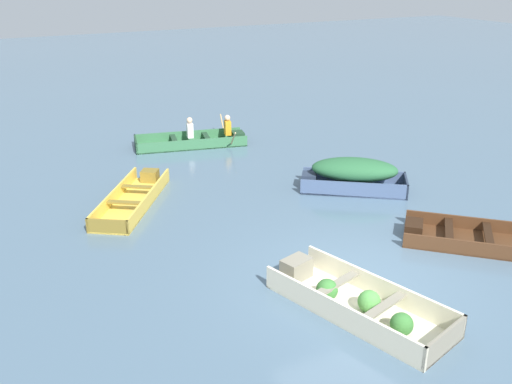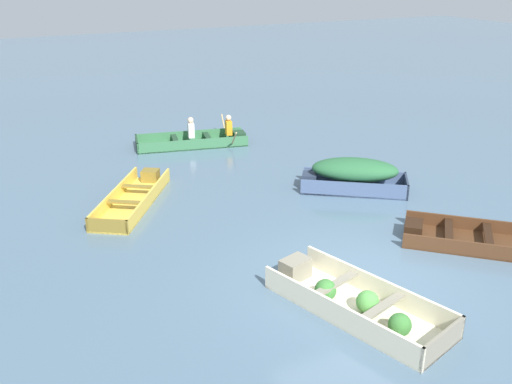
% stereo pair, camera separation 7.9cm
% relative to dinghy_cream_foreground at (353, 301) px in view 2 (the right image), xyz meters
% --- Properties ---
extents(ground_plane, '(80.00, 80.00, 0.00)m').
position_rel_dinghy_cream_foreground_xyz_m(ground_plane, '(0.68, 0.64, -0.17)').
color(ground_plane, slate).
extents(dinghy_cream_foreground, '(1.99, 3.32, 0.42)m').
position_rel_dinghy_cream_foreground_xyz_m(dinghy_cream_foreground, '(0.00, 0.00, 0.00)').
color(dinghy_cream_foreground, beige).
rests_on(dinghy_cream_foreground, ground).
extents(skiff_yellow_near_moored, '(2.58, 3.21, 0.34)m').
position_rel_dinghy_cream_foreground_xyz_m(skiff_yellow_near_moored, '(-1.97, 6.08, -0.05)').
color(skiff_yellow_near_moored, '#E5BC47').
rests_on(skiff_yellow_near_moored, ground).
extents(skiff_slate_blue_mid_moored, '(2.67, 2.30, 0.84)m').
position_rel_dinghy_cream_foreground_xyz_m(skiff_slate_blue_mid_moored, '(3.11, 4.34, 0.30)').
color(skiff_slate_blue_mid_moored, '#475B7F').
rests_on(skiff_slate_blue_mid_moored, ground).
extents(skiff_dark_varnish_far_moored, '(2.67, 2.62, 0.31)m').
position_rel_dinghy_cream_foreground_xyz_m(skiff_dark_varnish_far_moored, '(3.41, 1.01, -0.06)').
color(skiff_dark_varnish_far_moored, '#4C2D19').
rests_on(skiff_dark_varnish_far_moored, ground).
extents(rowboat_green_with_crew, '(3.53, 2.26, 0.90)m').
position_rel_dinghy_cream_foreground_xyz_m(rowboat_green_with_crew, '(1.05, 9.63, 0.01)').
color(rowboat_green_with_crew, '#387047').
rests_on(rowboat_green_with_crew, ground).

